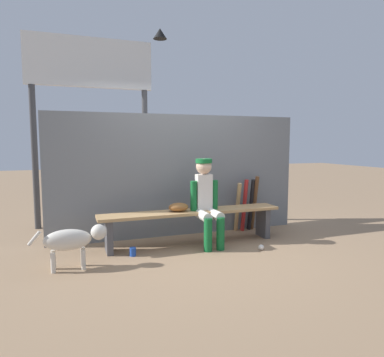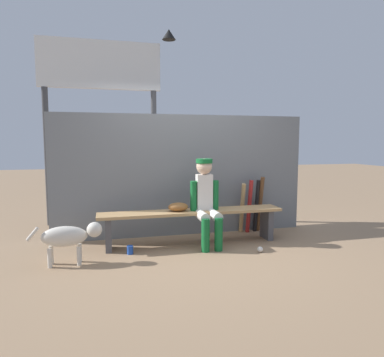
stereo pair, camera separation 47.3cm
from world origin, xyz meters
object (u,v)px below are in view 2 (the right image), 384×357
object	(u,v)px
cup_on_ground	(130,250)
baseball	(260,249)
player_seated	(206,199)
bat_aluminum_black	(256,206)
dog	(69,236)
bat_wood_tan	(242,208)
bat_aluminum_red	(249,206)
scoreboard	(105,86)
dugout_bench	(192,218)
cup_on_bench	(199,206)
bat_wood_dark	(260,204)
baseball_glove	(178,207)

from	to	relation	value
cup_on_ground	baseball	bearing A→B (deg)	-11.68
player_seated	bat_aluminum_black	size ratio (longest dim) A/B	1.43
bat_aluminum_black	dog	bearing A→B (deg)	-163.17
bat_aluminum_black	player_seated	bearing A→B (deg)	-152.87
bat_wood_tan	bat_aluminum_red	distance (m)	0.12
bat_aluminum_black	scoreboard	world-z (taller)	scoreboard
bat_aluminum_red	dugout_bench	bearing A→B (deg)	-160.21
player_seated	bat_aluminum_black	distance (m)	1.13
dugout_bench	cup_on_bench	distance (m)	0.20
bat_wood_dark	baseball	world-z (taller)	bat_wood_dark
baseball_glove	cup_on_bench	size ratio (longest dim) A/B	2.55
cup_on_ground	bat_aluminum_black	bearing A→B (deg)	17.01
player_seated	dog	distance (m)	1.83
baseball	dog	xyz separation A→B (m)	(-2.37, 0.13, 0.30)
baseball_glove	bat_wood_dark	xyz separation A→B (m)	(1.41, 0.37, -0.09)
bat_wood_dark	dugout_bench	bearing A→B (deg)	-162.87
player_seated	bat_wood_tan	world-z (taller)	player_seated
cup_on_ground	player_seated	bearing A→B (deg)	6.49
baseball_glove	cup_on_ground	xyz separation A→B (m)	(-0.68, -0.23, -0.49)
baseball	cup_on_bench	distance (m)	1.03
dugout_bench	scoreboard	size ratio (longest dim) A/B	0.76
player_seated	cup_on_bench	bearing A→B (deg)	114.04
bat_wood_tan	cup_on_bench	size ratio (longest dim) A/B	7.36
baseball_glove	dog	distance (m)	1.48
cup_on_ground	scoreboard	xyz separation A→B (m)	(-0.25, 1.94, 2.35)
bat_aluminum_red	dog	distance (m)	2.74
player_seated	dog	bearing A→B (deg)	-169.49
dugout_bench	baseball_glove	world-z (taller)	baseball_glove
bat_aluminum_red	bat_aluminum_black	distance (m)	0.13
player_seated	bat_wood_dark	bearing A→B (deg)	25.15
player_seated	scoreboard	size ratio (longest dim) A/B	0.35
bat_wood_dark	cup_on_ground	world-z (taller)	bat_wood_dark
baseball_glove	bat_aluminum_red	bearing A→B (deg)	16.79
baseball_glove	cup_on_ground	distance (m)	0.87
cup_on_bench	bat_aluminum_red	bearing A→B (deg)	20.46
player_seated	bat_wood_tan	distance (m)	0.92
dugout_bench	dog	size ratio (longest dim) A/B	3.08
bat_aluminum_black	baseball	bearing A→B (deg)	-111.80
bat_wood_tan	bat_wood_dark	xyz separation A→B (m)	(0.30, -0.01, 0.05)
player_seated	baseball	bearing A→B (deg)	-37.74
dugout_bench	scoreboard	distance (m)	2.88
baseball_glove	baseball	bearing A→B (deg)	-30.64
cup_on_ground	scoreboard	distance (m)	3.06
dugout_bench	cup_on_ground	xyz separation A→B (m)	(-0.88, -0.23, -0.32)
bat_aluminum_red	bat_wood_dark	xyz separation A→B (m)	(0.19, 0.00, 0.02)
bat_aluminum_black	cup_on_ground	distance (m)	2.17
bat_wood_tan	scoreboard	bearing A→B (deg)	147.13
cup_on_ground	dog	size ratio (longest dim) A/B	0.13
bat_wood_tan	bat_aluminum_red	size ratio (longest dim) A/B	0.96
dugout_bench	cup_on_bench	world-z (taller)	cup_on_bench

